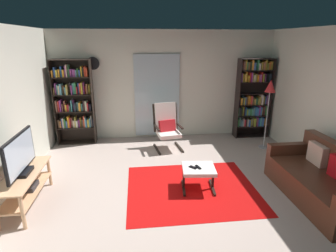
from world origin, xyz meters
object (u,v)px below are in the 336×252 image
floor_lamp_by_shelf (270,92)px  tv_stand (26,184)px  television (20,156)px  lounge_armchair (167,125)px  bookshelf_near_tv (74,100)px  bookshelf_near_sofa (253,97)px  cell_phone (193,167)px  wall_clock (93,63)px  tv_remote (198,167)px  leather_sofa (324,181)px  ottoman (199,171)px

floor_lamp_by_shelf → tv_stand: bearing=-159.0°
television → lounge_armchair: (2.31, 2.00, -0.26)m
bookshelf_near_tv → bookshelf_near_sofa: size_ratio=1.01×
tv_stand → cell_phone: (2.53, 0.13, 0.06)m
television → wall_clock: 3.03m
tv_stand → floor_lamp_by_shelf: (4.53, 1.74, 0.95)m
television → tv_remote: 2.65m
lounge_armchair → bookshelf_near_sofa: bearing=13.8°
leather_sofa → cell_phone: leather_sofa is taller
tv_stand → cell_phone: bearing=3.0°
bookshelf_near_tv → wall_clock: (0.48, 0.18, 0.81)m
ottoman → floor_lamp_by_shelf: bearing=40.1°
bookshelf_near_sofa → ottoman: (-1.89, -2.40, -0.69)m
bookshelf_near_sofa → floor_lamp_by_shelf: bookshelf_near_sofa is taller
bookshelf_near_sofa → tv_remote: bookshelf_near_sofa is taller
bookshelf_near_tv → tv_remote: size_ratio=13.64×
bookshelf_near_tv → cell_phone: size_ratio=14.03×
tv_stand → bookshelf_near_sofa: (4.52, 2.54, 0.67)m
lounge_armchair → wall_clock: bearing=155.1°
lounge_armchair → tv_remote: lounge_armchair is taller
television → ottoman: (2.63, 0.15, -0.47)m
lounge_armchair → ottoman: bearing=-80.5°
bookshelf_near_tv → floor_lamp_by_shelf: bearing=-11.0°
lounge_armchair → tv_remote: bearing=-80.9°
leather_sofa → ottoman: size_ratio=3.22×
lounge_armchair → wall_clock: (-1.62, 0.75, 1.32)m
tv_stand → tv_remote: (2.62, 0.13, 0.07)m
bookshelf_near_sofa → tv_remote: 3.13m
floor_lamp_by_shelf → wall_clock: wall_clock is taller
wall_clock → bookshelf_near_tv: bearing=-159.6°
floor_lamp_by_shelf → leather_sofa: bearing=-91.7°
lounge_armchair → floor_lamp_by_shelf: 2.35m
leather_sofa → ottoman: bearing=164.4°
leather_sofa → wall_clock: 5.13m
tv_remote → wall_clock: wall_clock is taller
bookshelf_near_tv → tv_remote: (2.40, -2.45, -0.64)m
tv_stand → leather_sofa: 4.48m
bookshelf_near_sofa → tv_remote: bearing=-128.3°
ottoman → cell_phone: bearing=-177.1°
tv_stand → television: (0.00, -0.01, 0.46)m
television → cell_phone: television is taller
bookshelf_near_tv → wall_clock: bearing=20.4°
ottoman → tv_remote: size_ratio=3.93×
ottoman → bookshelf_near_sofa: bearing=51.7°
television → wall_clock: wall_clock is taller
leather_sofa → wall_clock: bearing=140.4°
bookshelf_near_tv → floor_lamp_by_shelf: bookshelf_near_tv is taller
television → bookshelf_near_sofa: bearing=29.4°
television → cell_phone: (2.53, 0.14, -0.40)m
tv_remote → ottoman: bearing=28.4°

